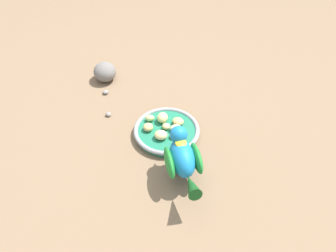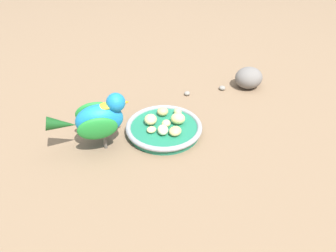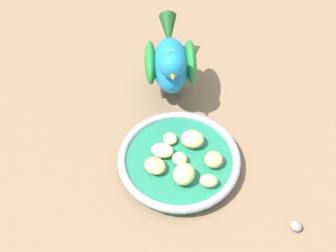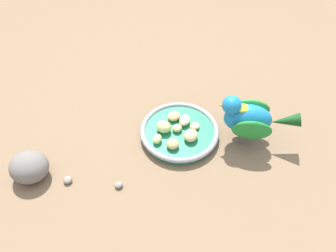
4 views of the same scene
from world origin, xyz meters
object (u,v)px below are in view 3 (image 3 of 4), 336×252
apple_piece_3 (170,139)px  pebble_1 (296,226)px  feeding_bowl (179,161)px  apple_piece_5 (193,139)px  apple_piece_2 (162,151)px  apple_piece_6 (180,157)px  apple_piece_1 (184,174)px  apple_piece_4 (155,166)px  apple_piece_0 (209,181)px  parrot (171,62)px  apple_piece_7 (214,160)px

apple_piece_3 → pebble_1: (0.23, -0.09, -0.02)m
feeding_bowl → apple_piece_5: size_ratio=5.29×
apple_piece_3 → apple_piece_2: bearing=-96.7°
apple_piece_3 → feeding_bowl: bearing=-49.6°
apple_piece_6 → pebble_1: apple_piece_6 is taller
apple_piece_2 → apple_piece_5: (0.04, 0.04, 0.00)m
apple_piece_1 → apple_piece_4: apple_piece_1 is taller
feeding_bowl → apple_piece_1: size_ratio=5.27×
pebble_1 → apple_piece_0: bearing=171.3°
apple_piece_3 → apple_piece_5: bearing=9.6°
apple_piece_0 → apple_piece_2: 0.09m
apple_piece_1 → parrot: size_ratio=0.20×
apple_piece_7 → parrot: size_ratio=0.16×
apple_piece_3 → apple_piece_6: size_ratio=0.99×
apple_piece_7 → pebble_1: size_ratio=1.62×
apple_piece_3 → pebble_1: size_ratio=1.30×
apple_piece_5 → apple_piece_3: bearing=-170.4°
apple_piece_6 → parrot: (-0.07, 0.16, 0.05)m
apple_piece_1 → apple_piece_5: 0.07m
apple_piece_7 → parrot: bearing=129.6°
apple_piece_0 → apple_piece_3: (-0.08, 0.06, -0.00)m
apple_piece_2 → pebble_1: 0.24m
apple_piece_0 → apple_piece_4: bearing=179.2°
feeding_bowl → apple_piece_2: (-0.03, 0.00, 0.02)m
feeding_bowl → pebble_1: 0.21m
apple_piece_4 → apple_piece_3: bearing=85.2°
apple_piece_0 → apple_piece_7: 0.04m
apple_piece_1 → apple_piece_3: (-0.04, 0.07, -0.01)m
parrot → apple_piece_7: bearing=19.0°
feeding_bowl → pebble_1: feeding_bowl is taller
pebble_1 → apple_piece_3: bearing=159.5°
apple_piece_1 → parrot: parrot is taller
apple_piece_2 → apple_piece_6: (0.03, -0.00, -0.00)m
feeding_bowl → apple_piece_3: apple_piece_3 is taller
apple_piece_2 → apple_piece_7: size_ratio=1.18×
apple_piece_3 → apple_piece_7: (0.08, -0.02, 0.00)m
feeding_bowl → apple_piece_3: (-0.03, 0.03, 0.01)m
apple_piece_3 → apple_piece_5: 0.04m
apple_piece_4 → apple_piece_1: bearing=-4.7°
pebble_1 → feeding_bowl: bearing=164.8°
apple_piece_0 → parrot: parrot is taller
pebble_1 → apple_piece_7: bearing=156.7°
feeding_bowl → apple_piece_0: apple_piece_0 is taller
apple_piece_7 → apple_piece_6: bearing=-168.4°
feeding_bowl → apple_piece_5: apple_piece_5 is taller
feeding_bowl → apple_piece_6: size_ratio=8.06×
feeding_bowl → apple_piece_4: 0.05m
feeding_bowl → parrot: bearing=112.9°
apple_piece_0 → apple_piece_3: size_ratio=1.16×
apple_piece_5 → apple_piece_7: size_ratio=1.24×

